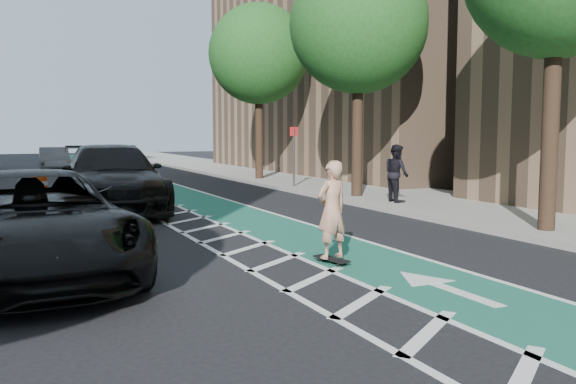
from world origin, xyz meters
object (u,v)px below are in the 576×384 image
skateboarder (332,210)px  suv_far (111,178)px  suv_near (34,224)px  barrel_a (1,220)px

skateboarder → suv_far: size_ratio=0.26×
suv_near → barrel_a: bearing=94.6°
suv_near → barrel_a: 4.02m
suv_far → barrel_a: size_ratio=7.64×
suv_far → barrel_a: (-2.89, -3.66, -0.55)m
barrel_a → skateboarder: bearing=-45.2°
suv_far → barrel_a: 4.70m
skateboarder → barrel_a: (-5.19, 5.23, -0.54)m
skateboarder → barrel_a: size_ratio=1.97×
skateboarder → suv_near: size_ratio=0.28×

